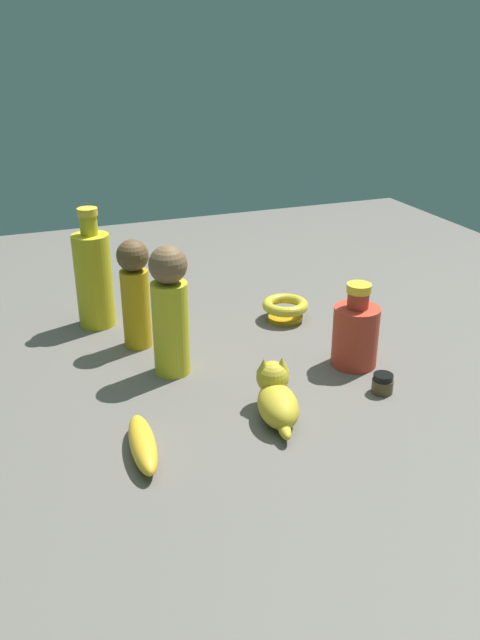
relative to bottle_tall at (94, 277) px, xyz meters
name	(u,v)px	position (x,y,z in m)	size (l,w,h in m)	color
ground	(240,349)	(-0.22, -0.24, -0.11)	(2.00, 2.00, 0.00)	#5B5651
bottle_tall	(94,277)	(0.00, 0.00, 0.00)	(0.08, 0.08, 0.26)	gold
nail_polish_jar	(383,383)	(-0.47, -0.42, -0.09)	(0.04, 0.04, 0.04)	#4E3C23
bottle_short	(356,333)	(-0.36, -0.42, -0.04)	(0.09, 0.09, 0.16)	#BA3725
bowl	(285,308)	(-0.12, -0.39, -0.08)	(0.10, 0.10, 0.04)	#B78612
person_figure_adult	(135,292)	(-0.13, -0.06, 0.01)	(0.06, 0.06, 0.22)	#C19514
banana	(143,444)	(-0.50, 0.02, -0.09)	(0.15, 0.04, 0.04)	gold
person_figure_child	(170,310)	(-0.27, -0.09, 0.02)	(0.09, 0.09, 0.24)	gold
cat_figurine	(276,397)	(-0.48, -0.21, -0.07)	(0.15, 0.09, 0.09)	gold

